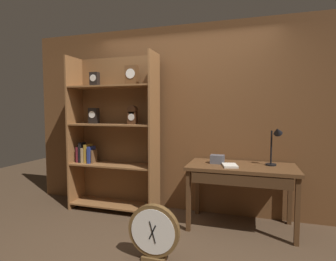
{
  "coord_description": "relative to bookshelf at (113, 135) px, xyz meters",
  "views": [
    {
      "loc": [
        0.91,
        -2.31,
        1.41
      ],
      "look_at": [
        -0.06,
        0.79,
        1.18
      ],
      "focal_mm": 28.43,
      "sensor_mm": 36.0,
      "label": 1
    }
  ],
  "objects": [
    {
      "name": "workbench",
      "position": [
        1.77,
        -0.12,
        -0.4
      ],
      "size": [
        1.26,
        0.66,
        0.77
      ],
      "color": "brown",
      "rests_on": "ground"
    },
    {
      "name": "round_clock_large",
      "position": [
        1.01,
        -1.08,
        -0.8
      ],
      "size": [
        0.5,
        0.11,
        0.54
      ],
      "color": "brown",
      "rests_on": "ground"
    },
    {
      "name": "toolbox_small",
      "position": [
        1.48,
        -0.07,
        -0.26
      ],
      "size": [
        0.17,
        0.11,
        0.11
      ],
      "primitive_type": "cube",
      "color": "#595960",
      "rests_on": "workbench"
    },
    {
      "name": "desk_lamp",
      "position": [
        2.14,
        -0.03,
        -0.02
      ],
      "size": [
        0.19,
        0.19,
        0.48
      ],
      "color": "black",
      "rests_on": "workbench"
    },
    {
      "name": "ground_plane",
      "position": [
        0.96,
        -1.04,
        -1.07
      ],
      "size": [
        10.0,
        10.0,
        0.0
      ],
      "primitive_type": "plane",
      "color": "#4C3826"
    },
    {
      "name": "open_repair_manual",
      "position": [
        1.64,
        -0.21,
        -0.3
      ],
      "size": [
        0.21,
        0.25,
        0.02
      ],
      "primitive_type": "cube",
      "rotation": [
        0.0,
        0.0,
        0.24
      ],
      "color": "silver",
      "rests_on": "workbench"
    },
    {
      "name": "bookshelf",
      "position": [
        0.0,
        0.0,
        0.0
      ],
      "size": [
        1.26,
        0.39,
        2.19
      ],
      "color": "brown",
      "rests_on": "ground"
    },
    {
      "name": "back_wood_panel",
      "position": [
        0.96,
        0.3,
        0.23
      ],
      "size": [
        4.8,
        0.05,
        2.6
      ],
      "primitive_type": "cube",
      "color": "brown",
      "rests_on": "ground"
    }
  ]
}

